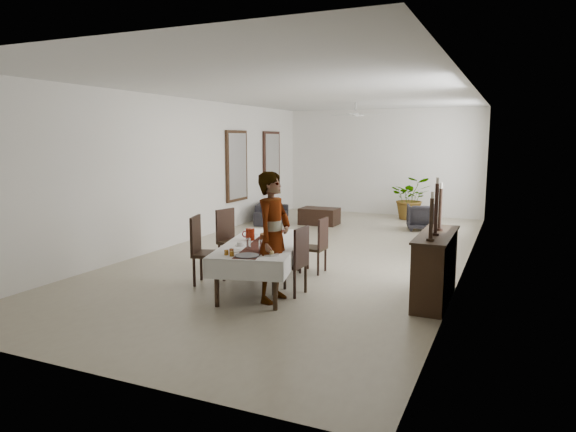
{
  "coord_description": "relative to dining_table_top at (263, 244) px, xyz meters",
  "views": [
    {
      "loc": [
        3.75,
        -9.59,
        2.3
      ],
      "look_at": [
        0.37,
        -1.98,
        1.05
      ],
      "focal_mm": 32.0,
      "sensor_mm": 36.0,
      "label": 1
    }
  ],
  "objects": [
    {
      "name": "mirror_glass_near",
      "position": [
        -3.14,
        4.79,
        0.92
      ],
      "size": [
        0.01,
        0.9,
        1.7
      ],
      "primitive_type": "cube",
      "color": "silver",
      "rests_on": "mirror_frame_near"
    },
    {
      "name": "wall_back",
      "position": [
        -0.21,
        8.59,
        0.92
      ],
      "size": [
        6.0,
        0.02,
        3.2
      ],
      "primitive_type": "cube",
      "color": "white",
      "rests_on": "floor"
    },
    {
      "name": "fan_rod",
      "position": [
        -0.21,
        5.59,
        2.42
      ],
      "size": [
        0.04,
        0.04,
        0.2
      ],
      "primitive_type": "cylinder",
      "color": "silver",
      "rests_on": "ceiling"
    },
    {
      "name": "candlestick_mid_candle",
      "position": [
        2.57,
        0.21,
        1.06
      ],
      "size": [
        0.04,
        0.04,
        0.08
      ],
      "primitive_type": "cylinder",
      "color": "beige",
      "rests_on": "candlestick_mid_shaft"
    },
    {
      "name": "chair_left_near_leg_fl",
      "position": [
        -1.1,
        -0.07,
        -0.45
      ],
      "size": [
        0.06,
        0.06,
        0.46
      ],
      "primitive_type": "cylinder",
      "rotation": [
        0.0,
        0.0,
        0.29
      ],
      "color": "black",
      "rests_on": "floor"
    },
    {
      "name": "chair_right_far_back",
      "position": [
        0.58,
        1.14,
        0.03
      ],
      "size": [
        0.05,
        0.41,
        0.52
      ],
      "primitive_type": "cube",
      "rotation": [
        0.0,
        0.0,
        1.54
      ],
      "color": "black",
      "rests_on": "chair_right_far_seat"
    },
    {
      "name": "chair_right_far_leg_br",
      "position": [
        0.24,
        1.32,
        -0.48
      ],
      "size": [
        0.04,
        0.04,
        0.4
      ],
      "primitive_type": "cylinder",
      "rotation": [
        0.0,
        0.0,
        -0.03
      ],
      "color": "black",
      "rests_on": "floor"
    },
    {
      "name": "tablecloth_top",
      "position": [
        0.0,
        0.0,
        0.03
      ],
      "size": [
        1.65,
        2.61,
        0.01
      ],
      "primitive_type": "cube",
      "rotation": [
        0.0,
        0.0,
        0.24
      ],
      "color": "white",
      "rests_on": "dining_table_top"
    },
    {
      "name": "ceiling",
      "position": [
        -0.21,
        2.59,
        2.52
      ],
      "size": [
        6.0,
        12.0,
        0.02
      ],
      "primitive_type": "cube",
      "color": "silver",
      "rests_on": "wall_back"
    },
    {
      "name": "chair_right_far_leg_bl",
      "position": [
        0.23,
        0.98,
        -0.48
      ],
      "size": [
        0.04,
        0.04,
        0.4
      ],
      "primitive_type": "cylinder",
      "rotation": [
        0.0,
        0.0,
        -0.03
      ],
      "color": "black",
      "rests_on": "floor"
    },
    {
      "name": "saucer_left",
      "position": [
        -0.19,
        -0.39,
        0.04
      ],
      "size": [
        0.14,
        0.14,
        0.01
      ],
      "primitive_type": "cylinder",
      "color": "white",
      "rests_on": "tablecloth_top"
    },
    {
      "name": "chair_left_near_back",
      "position": [
        -1.06,
        -0.26,
        0.12
      ],
      "size": [
        0.17,
        0.46,
        0.59
      ],
      "primitive_type": "cube",
      "rotation": [
        0.0,
        0.0,
        -1.28
      ],
      "color": "black",
      "rests_on": "chair_left_near_seat"
    },
    {
      "name": "wall_left",
      "position": [
        -3.21,
        2.59,
        0.92
      ],
      "size": [
        0.02,
        12.0,
        3.2
      ],
      "primitive_type": "cube",
      "color": "white",
      "rests_on": "floor"
    },
    {
      "name": "chair_left_far_leg_br",
      "position": [
        -0.86,
        0.6,
        -0.46
      ],
      "size": [
        0.05,
        0.05,
        0.44
      ],
      "primitive_type": "cylinder",
      "rotation": [
        0.0,
        0.0,
        -0.23
      ],
      "color": "black",
      "rests_on": "floor"
    },
    {
      "name": "serving_tray",
      "position": [
        0.24,
        -0.95,
        0.04
      ],
      "size": [
        0.34,
        0.34,
        0.02
      ],
      "primitive_type": "cylinder",
      "color": "#38393D",
      "rests_on": "tablecloth_top"
    },
    {
      "name": "chair_left_near_seat",
      "position": [
        -0.86,
        -0.2,
        -0.19
      ],
      "size": [
        0.58,
        0.58,
        0.05
      ],
      "primitive_type": "cube",
      "rotation": [
        0.0,
        0.0,
        -1.28
      ],
      "color": "black",
      "rests_on": "chair_left_near_leg_fl"
    },
    {
      "name": "teacup_right",
      "position": [
        0.41,
        -0.48,
        0.06
      ],
      "size": [
        0.08,
        0.08,
        0.06
      ],
      "primitive_type": "cylinder",
      "color": "silver",
      "rests_on": "saucer_right"
    },
    {
      "name": "fruit_green",
      "position": [
        -0.05,
        0.26,
        0.15
      ],
      "size": [
        0.07,
        0.07,
        0.07
      ],
      "primitive_type": "sphere",
      "color": "olive",
      "rests_on": "fruit_basket"
    },
    {
      "name": "fruit_red",
      "position": [
        0.01,
        0.26,
        0.15
      ],
      "size": [
        0.08,
        0.08,
        0.08
      ],
      "primitive_type": "sphere",
      "color": "maroon",
      "rests_on": "fruit_basket"
    },
    {
      "name": "plate_near_right",
      "position": [
        0.5,
        -0.74,
        0.04
      ],
      "size": [
        0.22,
        0.22,
        0.01
      ],
      "primitive_type": "cylinder",
      "color": "silver",
      "rests_on": "tablecloth_top"
    },
    {
      "name": "chair_left_far_leg_fl",
      "position": [
        -1.13,
        1.04,
        -0.46
      ],
      "size": [
        0.05,
        0.05,
        0.44
      ],
      "primitive_type": "cylinder",
      "rotation": [
        0.0,
        0.0,
        -0.23
      ],
      "color": "black",
      "rests_on": "floor"
    },
    {
      "name": "wine_glass_mid",
      "position": [
        0.03,
        -0.52,
        0.11
      ],
      "size": [
        0.07,
        0.07,
        0.16
      ],
      "primitive_type": "cylinder",
      "color": "silver",
      "rests_on": "tablecloth_top"
    },
    {
      "name": "table_leg_fl",
      "position": [
        -0.14,
        -1.13,
        -0.35
      ],
      "size": [
        0.08,
        0.08,
        0.65
      ],
      "primitive_type": "cylinder",
      "rotation": [
        0.0,
        0.0,
        0.24
      ],
      "color": "black",
      "rests_on": "floor"
    },
    {
      "name": "fan_hub",
      "position": [
        -0.21,
        5.59,
        2.22
      ],
      "size": [
        0.16,
        0.16,
        0.08
      ],
      "primitive_type": "cylinder",
      "color": "white",
      "rests_on": "fan_rod"
    },
    {
      "name": "chair_left_near_leg_fr",
      "position": [
        -0.99,
        -0.44,
        -0.45
      ],
      "size": [
        0.06,
        0.06,
        0.46
      ],
      "primitive_type": "cylinder",
      "rotation": [
        0.0,
        0.0,
        0.29
      ],
      "color": "black",
      "rests_on": "floor"
    },
    {
      "name": "tablecloth_drape_right",
      "position": [
        0.53,
        0.13,
        -0.11
      ],
      "size": [
        0.59,
        2.34,
        0.28
      ],
      "primitive_type": "cube",
      "rotation": [
        0.0,
        0.0,
        0.24
      ],
      "color": "white",
      "rests_on": "dining_table_top"
    },
    {
      "name": "teacup_left",
      "position": [
        -0.19,
        -0.39,
        0.06
      ],
      "size": [
        0.08,
        0.08,
        0.06
      ],
      "primitive_type": "cylinder",
      "color": "silver",
      "rests_on": "saucer_left"
    },
    {
      "name": "sideboard_top",
      "position": [
        2.57,
        0.37,
        0.29
      ],
      "size": [
        0.46,
        1.65,
        0.03
      ],
      "primitive_type": "cube",
      "color": "black",
      "rests_on": "sideboard_body"
    },
    {
      "name": "woman",
      "position": [
        0.45,
        -0.56,
        0.25
      ],
      "size": [
        0.51,
        0.71,
        1.85
      ],
      "primitive_type": "imported",
      "rotation": [
        0.0,
        0.0,
        1.48
      ],
      "color": "#979A9F",
      "rests_on": "floor"
    },
    {
      "name": "tablecloth_drape_left",
      "position": [
        -0.53,
        -0.13,
        -0.11
      ],
      "size": [
        0.59,
        2.34,
        0.28
      ],
      "primitive_type": "cube",
      "rotation": [
        0.0,
        0.0,
        0.24
      ],
      "color": "white",
      "rests_on": "dining_table_top"
    },
    {
      "name": "armchair",
      "position": [
        1.41,
        6.21,
        -0.35
      ],
      "size": [
        0.86,
        0.88,
        0.66
      ],
      "primitive_type": "imported",
      "rotation": [
        0.0,
        0.0,
        3.4
      ],
      "color": "#2A272D",
      "rests_on": "floor"
    },
    {
      "name": "table_leg_bl",
      "position": [
        -0.66,
        0.93,
        -0.35
      ],
      "size": [
        0.08,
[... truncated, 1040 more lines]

